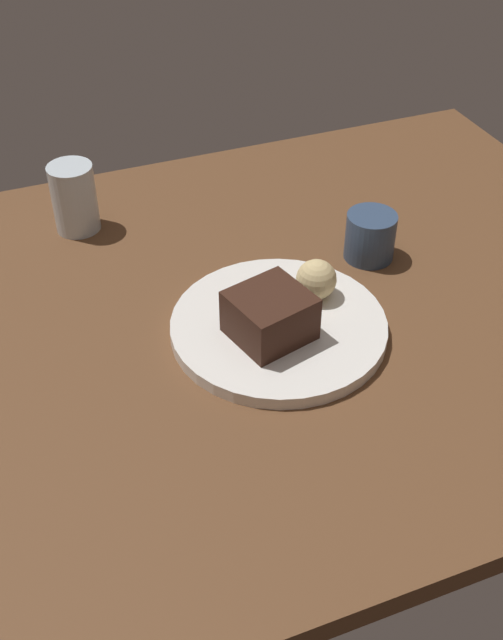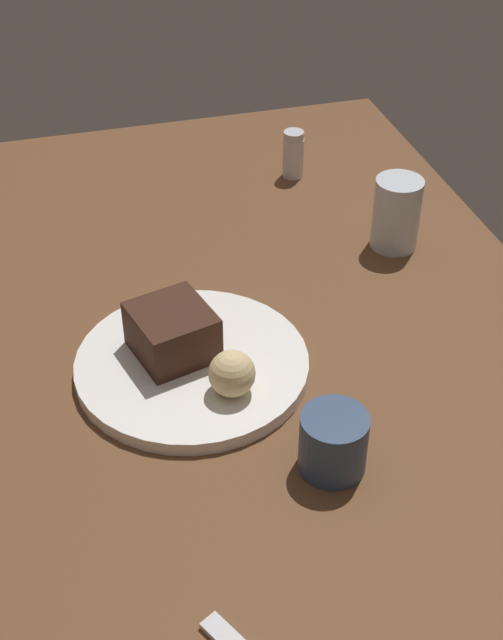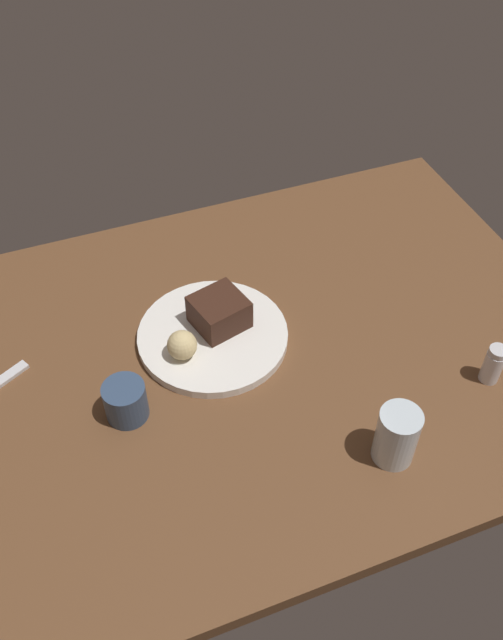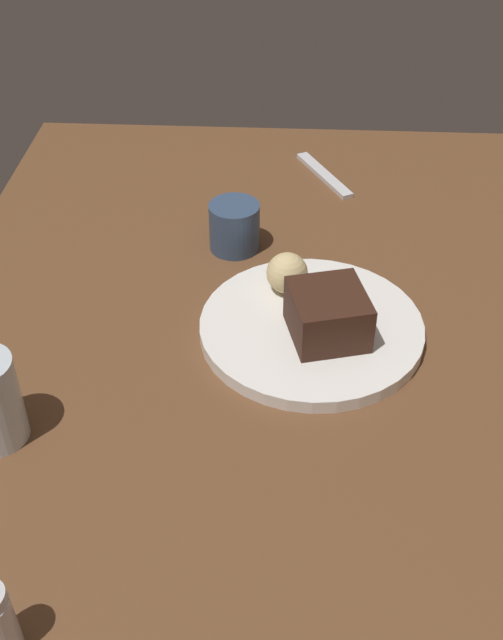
{
  "view_description": "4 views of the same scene",
  "coord_description": "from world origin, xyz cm",
  "px_view_note": "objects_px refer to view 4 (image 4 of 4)",
  "views": [
    {
      "loc": [
        -25.32,
        -71.95,
        65.77
      ],
      "look_at": [
        0.07,
        -7.12,
        7.83
      ],
      "focal_mm": 43.8,
      "sensor_mm": 36.0,
      "label": 1
    },
    {
      "loc": [
        77.95,
        -18.56,
        68.96
      ],
      "look_at": [
        3.1,
        2.3,
        7.78
      ],
      "focal_mm": 48.7,
      "sensor_mm": 36.0,
      "label": 2
    },
    {
      "loc": [
        26.61,
        72.29,
        93.17
      ],
      "look_at": [
        -1.86,
        -2.35,
        8.27
      ],
      "focal_mm": 38.06,
      "sensor_mm": 36.0,
      "label": 3
    },
    {
      "loc": [
        -67.35,
        -1.88,
        63.38
      ],
      "look_at": [
        3.25,
        1.96,
        5.75
      ],
      "focal_mm": 43.9,
      "sensor_mm": 36.0,
      "label": 4
    }
  ],
  "objects_px": {
    "dessert_plate": "(311,328)",
    "coffee_cup": "(234,227)",
    "chocolate_cake_slice": "(328,314)",
    "bread_roll": "(287,273)",
    "dessert_spoon": "(324,175)"
  },
  "relations": [
    {
      "from": "dessert_plate",
      "to": "coffee_cup",
      "type": "relative_size",
      "value": 3.87
    },
    {
      "from": "chocolate_cake_slice",
      "to": "dessert_plate",
      "type": "bearing_deg",
      "value": 41.6
    },
    {
      "from": "chocolate_cake_slice",
      "to": "bread_roll",
      "type": "distance_m",
      "value": 0.1
    },
    {
      "from": "dessert_plate",
      "to": "coffee_cup",
      "type": "distance_m",
      "value": 0.21
    },
    {
      "from": "chocolate_cake_slice",
      "to": "bread_roll",
      "type": "xyz_separation_m",
      "value": [
        0.08,
        0.05,
        -0.0
      ]
    },
    {
      "from": "dessert_plate",
      "to": "dessert_spoon",
      "type": "relative_size",
      "value": 1.78
    },
    {
      "from": "bread_roll",
      "to": "coffee_cup",
      "type": "bearing_deg",
      "value": 32.27
    },
    {
      "from": "dessert_spoon",
      "to": "dessert_plate",
      "type": "bearing_deg",
      "value": 148.43
    },
    {
      "from": "bread_roll",
      "to": "dessert_spoon",
      "type": "bearing_deg",
      "value": -9.38
    },
    {
      "from": "chocolate_cake_slice",
      "to": "dessert_spoon",
      "type": "xyz_separation_m",
      "value": [
        0.4,
        -0.01,
        -0.04
      ]
    },
    {
      "from": "coffee_cup",
      "to": "chocolate_cake_slice",
      "type": "bearing_deg",
      "value": -148.61
    },
    {
      "from": "dessert_plate",
      "to": "chocolate_cake_slice",
      "type": "height_order",
      "value": "chocolate_cake_slice"
    },
    {
      "from": "chocolate_cake_slice",
      "to": "coffee_cup",
      "type": "bearing_deg",
      "value": 31.39
    },
    {
      "from": "bread_roll",
      "to": "dessert_spoon",
      "type": "xyz_separation_m",
      "value": [
        0.32,
        -0.05,
        -0.04
      ]
    },
    {
      "from": "dessert_spoon",
      "to": "coffee_cup",
      "type": "bearing_deg",
      "value": 120.1
    }
  ]
}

